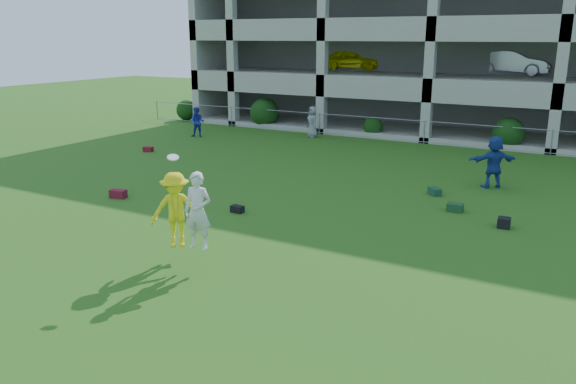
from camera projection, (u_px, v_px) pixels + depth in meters
The scene contains 14 objects.
ground at pixel (193, 275), 13.02m from camera, with size 100.00×100.00×0.00m, color #235114.
bystander_a at pixel (197, 122), 30.68m from camera, with size 0.79×0.62×1.63m, color #212F9A.
bystander_c at pixel (313, 122), 30.56m from camera, with size 0.83×0.54×1.69m, color gray.
bystander_d at pixel (494, 162), 20.34m from camera, with size 1.77×0.56×1.91m, color navy.
bag_red_a at pixel (118, 194), 19.24m from camera, with size 0.55×0.30×0.28m, color #580F16.
bag_black_b at pixel (237, 209), 17.65m from camera, with size 0.40×0.25×0.22m, color black.
bag_green_c at pixel (455, 207), 17.75m from camera, with size 0.50×0.35×0.26m, color #14391B.
crate_d at pixel (504, 223), 16.23m from camera, with size 0.35×0.35×0.30m, color black.
bag_red_f at pixel (148, 149), 26.91m from camera, with size 0.45×0.28×0.24m, color #560F0E.
bag_green_g at pixel (435, 191), 19.60m from camera, with size 0.50×0.30×0.25m, color #143922.
frisbee_contest at pixel (181, 210), 13.45m from camera, with size 1.84×1.29×2.38m.
parking_garage at pixel (469, 25), 34.74m from camera, with size 30.00×14.00×12.00m.
fence at pixel (424, 132), 28.86m from camera, with size 36.06×0.06×1.20m.
shrub_row at pixel (523, 119), 27.06m from camera, with size 34.38×2.52×3.50m.
Camera 1 is at (7.77, -9.44, 5.37)m, focal length 35.00 mm.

